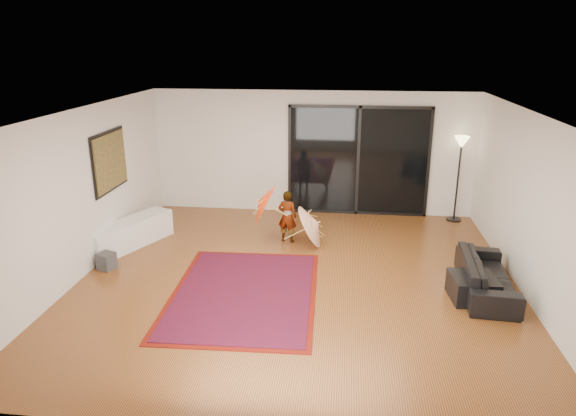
% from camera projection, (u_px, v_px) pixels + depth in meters
% --- Properties ---
extents(floor, '(7.00, 7.00, 0.00)m').
position_uv_depth(floor, '(297.00, 279.00, 8.37)').
color(floor, brown).
rests_on(floor, ground).
extents(ceiling, '(7.00, 7.00, 0.00)m').
position_uv_depth(ceiling, '(298.00, 113.00, 7.53)').
color(ceiling, white).
rests_on(ceiling, wall_back).
extents(wall_back, '(7.00, 0.00, 7.00)m').
position_uv_depth(wall_back, '(312.00, 153.00, 11.25)').
color(wall_back, silver).
rests_on(wall_back, floor).
extents(wall_front, '(7.00, 0.00, 7.00)m').
position_uv_depth(wall_front, '(260.00, 315.00, 4.65)').
color(wall_front, silver).
rests_on(wall_front, floor).
extents(wall_left, '(0.00, 7.00, 7.00)m').
position_uv_depth(wall_left, '(83.00, 193.00, 8.33)').
color(wall_left, silver).
rests_on(wall_left, floor).
extents(wall_right, '(0.00, 7.00, 7.00)m').
position_uv_depth(wall_right, '(533.00, 208.00, 7.57)').
color(wall_right, silver).
rests_on(wall_right, floor).
extents(sliding_door, '(3.06, 0.07, 2.40)m').
position_uv_depth(sliding_door, '(358.00, 161.00, 11.16)').
color(sliding_door, black).
rests_on(sliding_door, wall_back).
extents(painting, '(0.04, 1.28, 1.08)m').
position_uv_depth(painting, '(110.00, 161.00, 9.17)').
color(painting, black).
rests_on(painting, wall_left).
extents(media_console, '(1.17, 1.86, 0.51)m').
position_uv_depth(media_console, '(130.00, 234.00, 9.63)').
color(media_console, white).
rests_on(media_console, floor).
extents(speaker, '(0.32, 0.32, 0.29)m').
position_uv_depth(speaker, '(107.00, 261.00, 8.71)').
color(speaker, '#424244').
rests_on(speaker, floor).
extents(persian_rug, '(2.30, 3.15, 0.02)m').
position_uv_depth(persian_rug, '(244.00, 293.00, 7.90)').
color(persian_rug, '#610F08').
rests_on(persian_rug, floor).
extents(sofa, '(0.85, 1.89, 0.54)m').
position_uv_depth(sofa, '(487.00, 275.00, 7.90)').
color(sofa, black).
rests_on(sofa, floor).
extents(ottoman, '(0.70, 0.70, 0.37)m').
position_uv_depth(ottoman, '(473.00, 288.00, 7.68)').
color(ottoman, black).
rests_on(ottoman, floor).
extents(floor_lamp, '(0.31, 0.31, 1.83)m').
position_uv_depth(floor_lamp, '(461.00, 155.00, 10.65)').
color(floor_lamp, black).
rests_on(floor_lamp, floor).
extents(child, '(0.41, 0.32, 1.01)m').
position_uv_depth(child, '(287.00, 217.00, 9.79)').
color(child, '#999999').
rests_on(child, floor).
extents(parasol_orange, '(0.52, 0.83, 0.87)m').
position_uv_depth(parasol_orange, '(258.00, 205.00, 9.73)').
color(parasol_orange, '#FF410D').
rests_on(parasol_orange, child).
extents(parasol_white, '(0.58, 0.85, 0.93)m').
position_uv_depth(parasol_white, '(318.00, 220.00, 9.58)').
color(parasol_white, white).
rests_on(parasol_white, floor).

